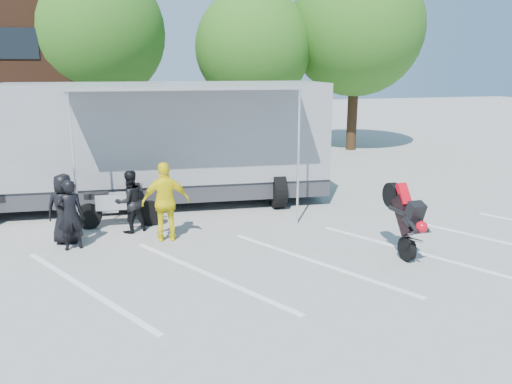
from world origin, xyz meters
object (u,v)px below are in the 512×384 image
spectator_leather_c (130,202)px  tree_left (96,33)px  parked_motorcycle (120,227)px  tree_right (356,28)px  spectator_hivis (166,202)px  spectator_leather_a (65,209)px  spectator_leather_b (70,215)px  tree_mid (253,48)px  stunt_bike_rider (391,251)px  transporter_truck (154,204)px

spectator_leather_c → tree_left: bearing=-109.9°
parked_motorcycle → spectator_leather_c: 0.97m
tree_right → spectator_hivis: tree_right is taller
spectator_leather_a → spectator_leather_b: 0.49m
tree_right → tree_left: bearing=172.9°
tree_mid → tree_right: 5.11m
tree_left → spectator_leather_c: (0.79, -11.78, -4.76)m
tree_right → spectator_hivis: size_ratio=4.69×
stunt_bike_rider → spectator_leather_b: size_ratio=1.09×
transporter_truck → spectator_hivis: bearing=-84.4°
spectator_leather_b → spectator_hivis: bearing=164.5°
tree_left → transporter_truck: 10.91m
tree_left → spectator_hivis: size_ratio=4.45×
tree_mid → stunt_bike_rider: tree_mid is taller
tree_mid → spectator_hivis: (-5.39, -11.68, -3.97)m
tree_left → tree_right: bearing=-7.1°
parked_motorcycle → tree_mid: bearing=-27.2°
tree_mid → spectator_leather_c: size_ratio=4.78×
transporter_truck → tree_right: bearing=41.1°
tree_mid → spectator_leather_c: bearing=-119.9°
stunt_bike_rider → spectator_leather_b: bearing=161.8°
spectator_leather_a → spectator_leather_c: 1.58m
tree_left → tree_right: tree_right is taller
transporter_truck → spectator_leather_b: (-2.12, -3.44, 0.83)m
tree_mid → stunt_bike_rider: size_ratio=4.28×
spectator_leather_a → spectator_leather_c: (1.52, 0.44, -0.05)m
transporter_truck → spectator_hivis: (0.06, -3.43, 0.97)m
parked_motorcycle → spectator_leather_b: 1.94m
tree_mid → spectator_leather_b: (-7.57, -11.69, -4.12)m
spectator_leather_c → tree_mid: bearing=-143.6°
spectator_leather_b → spectator_hivis: size_ratio=0.85×
spectator_leather_b → spectator_leather_c: 1.64m
spectator_leather_c → transporter_truck: bearing=-130.4°
spectator_leather_b → tree_right: bearing=-154.0°
tree_mid → spectator_leather_c: tree_mid is taller
parked_motorcycle → spectator_leather_b: size_ratio=1.38×
tree_left → tree_mid: size_ratio=1.13×
spectator_leather_c → spectator_hivis: spectator_hivis is taller
spectator_leather_b → spectator_hivis: (2.18, 0.01, 0.14)m
transporter_truck → stunt_bike_rider: transporter_truck is taller
tree_right → spectator_leather_b: 17.57m
stunt_bike_rider → tree_left: bearing=112.4°
parked_motorcycle → transporter_truck: bearing=-21.8°
transporter_truck → stunt_bike_rider: bearing=-43.9°
tree_left → stunt_bike_rider: tree_left is taller
stunt_bike_rider → spectator_leather_a: (-7.22, 2.62, 0.85)m
stunt_bike_rider → tree_mid: bearing=86.7°
tree_left → spectator_hivis: 13.58m
tree_mid → stunt_bike_rider: (-0.50, -13.84, -4.94)m
stunt_bike_rider → spectator_hivis: 5.43m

